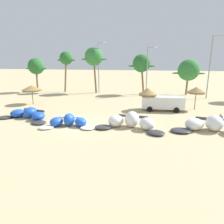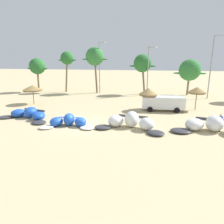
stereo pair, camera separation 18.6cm
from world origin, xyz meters
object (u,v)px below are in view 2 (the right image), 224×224
parked_van (162,102)px  palm_center_left (142,64)px  palm_leftmost (37,67)px  palm_left (67,59)px  person_near_kites (220,123)px  kite_right_of_center (215,126)px  kite_left (28,114)px  lamppost_east_center (212,64)px  lamppost_west_center (149,69)px  kite_left_of_center (68,122)px  beach_umbrella_near_van (33,88)px  beach_umbrella_middle (148,92)px  palm_left_of_gap (95,57)px  beach_umbrella_near_palms (197,90)px  palm_center_right (190,70)px  lamppost_west (100,65)px  kite_center (131,122)px

parked_van → palm_center_left: (-4.10, 12.94, 4.71)m
palm_leftmost → palm_left: (6.14, 1.33, 1.51)m
person_near_kites → kite_right_of_center: bearing=-136.8°
kite_left → lamppost_east_center: 29.29m
lamppost_east_center → palm_leftmost: bearing=-179.4°
kite_right_of_center → palm_center_left: 22.76m
parked_van → lamppost_west_center: bearing=103.5°
kite_left → kite_left_of_center: same height
beach_umbrella_near_van → person_near_kites: bearing=-14.7°
beach_umbrella_middle → palm_center_left: (-2.32, 13.30, 3.37)m
person_near_kites → palm_leftmost: 35.51m
palm_left_of_gap → beach_umbrella_middle: bearing=-47.5°
beach_umbrella_near_palms → palm_center_right: size_ratio=0.45×
beach_umbrella_middle → person_near_kites: (7.03, -6.54, -1.62)m
kite_right_of_center → beach_umbrella_near_van: bearing=163.9°
beach_umbrella_near_palms → parked_van: beach_umbrella_near_palms is taller
palm_center_left → palm_left: bearing=-176.1°
beach_umbrella_near_van → palm_left: palm_left is taller
beach_umbrella_near_van → lamppost_west: (6.48, 12.57, 3.07)m
palm_center_left → palm_center_right: size_ratio=1.14×
palm_center_left → lamppost_east_center: (11.74, -2.02, -0.02)m
lamppost_east_center → lamppost_west_center: bearing=175.4°
lamppost_east_center → parked_van: bearing=-125.0°
palm_leftmost → beach_umbrella_near_van: bearing=-59.3°
kite_left_of_center → palm_left_of_gap: bearing=102.3°
beach_umbrella_near_palms → parked_van: (-4.29, -1.47, -1.50)m
palm_leftmost → palm_center_right: (29.92, 3.37, -0.57)m
beach_umbrella_near_palms → palm_center_left: size_ratio=0.40×
kite_center → lamppost_east_center: 22.24m
kite_right_of_center → lamppost_east_center: size_ratio=0.74×
kite_left → palm_left: size_ratio=0.84×
palm_leftmost → palm_center_right: size_ratio=1.04×
palm_center_right → person_near_kites: bearing=-88.1°
parked_van → palm_leftmost: bearing=157.4°
kite_left_of_center → palm_left_of_gap: (-4.68, 21.41, 6.63)m
kite_center → parked_van: parked_van is taller
lamppost_west_center → lamppost_east_center: lamppost_east_center is taller
kite_left → lamppost_west_center: lamppost_west_center is taller
kite_center → beach_umbrella_near_palms: size_ratio=2.28×
lamppost_west_center → kite_left: bearing=-120.9°
beach_umbrella_middle → lamppost_east_center: 15.07m
lamppost_east_center → kite_left_of_center: bearing=-129.4°
lamppost_west_center → lamppost_west: bearing=178.6°
kite_right_of_center → palm_center_right: (-0.17, 21.31, 4.06)m
beach_umbrella_near_van → lamppost_east_center: 28.98m
palm_left → palm_center_right: size_ratio=1.24×
beach_umbrella_near_van → palm_center_left: size_ratio=0.38×
parked_van → lamppost_east_center: size_ratio=0.53×
person_near_kites → palm_left_of_gap: 27.56m
palm_center_left → kite_left_of_center: bearing=-102.0°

